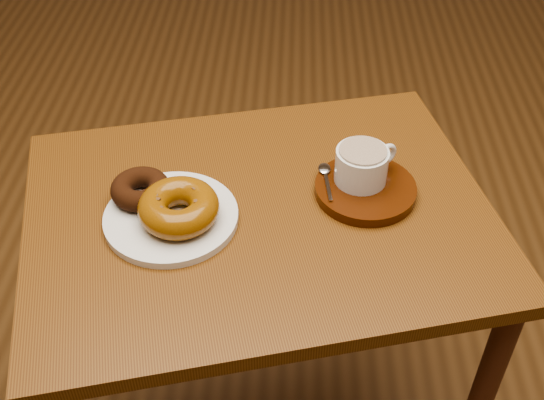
{
  "coord_description": "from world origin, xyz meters",
  "views": [
    {
      "loc": [
        -0.01,
        -1.06,
        1.4
      ],
      "look_at": [
        -0.04,
        -0.27,
        0.7
      ],
      "focal_mm": 45.0,
      "sensor_mm": 36.0,
      "label": 1
    }
  ],
  "objects_px": {
    "saucer": "(365,189)",
    "coffee_cup": "(362,165)",
    "donut_plate": "(171,217)",
    "cafe_table": "(260,257)"
  },
  "relations": [
    {
      "from": "cafe_table",
      "to": "donut_plate",
      "type": "xyz_separation_m",
      "value": [
        -0.13,
        -0.03,
        0.11
      ]
    },
    {
      "from": "saucer",
      "to": "coffee_cup",
      "type": "bearing_deg",
      "value": 114.61
    },
    {
      "from": "cafe_table",
      "to": "saucer",
      "type": "distance_m",
      "value": 0.21
    },
    {
      "from": "donut_plate",
      "to": "coffee_cup",
      "type": "xyz_separation_m",
      "value": [
        0.3,
        0.09,
        0.04
      ]
    },
    {
      "from": "saucer",
      "to": "coffee_cup",
      "type": "distance_m",
      "value": 0.04
    },
    {
      "from": "cafe_table",
      "to": "donut_plate",
      "type": "height_order",
      "value": "donut_plate"
    },
    {
      "from": "saucer",
      "to": "coffee_cup",
      "type": "height_order",
      "value": "coffee_cup"
    },
    {
      "from": "cafe_table",
      "to": "coffee_cup",
      "type": "bearing_deg",
      "value": 6.48
    },
    {
      "from": "cafe_table",
      "to": "donut_plate",
      "type": "relative_size",
      "value": 4.03
    },
    {
      "from": "saucer",
      "to": "donut_plate",
      "type": "bearing_deg",
      "value": -166.34
    }
  ]
}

